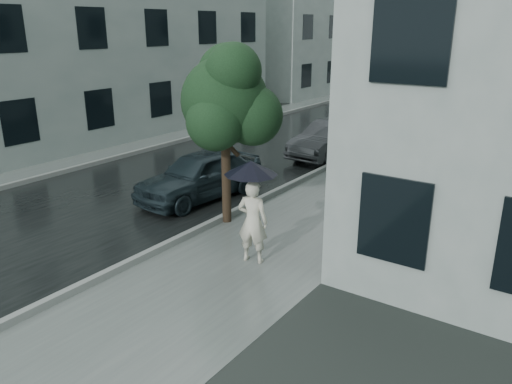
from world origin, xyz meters
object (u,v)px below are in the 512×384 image
Objects in this scene: street_tree at (227,99)px; lamp_post at (348,84)px; pedestrian at (253,222)px; car_near at (200,175)px; car_far at (330,139)px.

lamp_post is at bearing 89.89° from street_tree.
car_near is (-3.55, 2.46, -0.20)m from pedestrian.
pedestrian is at bearing -28.20° from car_near.
car_near is 6.45m from car_far.
street_tree is (-1.82, 1.54, 2.17)m from pedestrian.
street_tree is 6.69m from lamp_post.
pedestrian is at bearing -40.21° from street_tree.
lamp_post is at bearing 79.73° from car_near.
car_near is 0.99× the size of car_far.
car_far is at bearing 88.87° from car_near.
car_far is (-2.69, 8.85, -0.22)m from pedestrian.
lamp_post is 1.22× the size of car_near.
street_tree is at bearing -79.61° from car_far.
pedestrian is 3.22m from street_tree.
lamp_post reaches higher than car_far.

